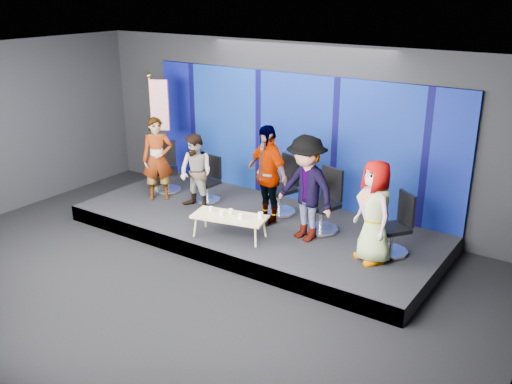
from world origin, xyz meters
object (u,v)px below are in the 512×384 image
coffee_table (230,217)px  flag_stand (157,127)px  chair_b (209,186)px  panelist_c (267,174)px  panelist_e (374,212)px  chair_a (167,175)px  mug_b (222,213)px  mug_c (231,211)px  mug_d (241,216)px  panelist_a (158,159)px  chair_d (324,211)px  mug_e (260,215)px  mug_a (211,209)px  chair_c (282,195)px  chair_e (395,234)px  panelist_b (196,172)px  panelist_d (306,188)px

coffee_table → flag_stand: bearing=154.8°
chair_b → panelist_c: bearing=-3.9°
panelist_c → panelist_e: panelist_c is taller
chair_a → mug_b: bearing=-69.8°
mug_c → mug_d: (0.28, -0.08, 0.00)m
chair_a → coffee_table: bearing=-67.5°
panelist_a → chair_b: (0.94, 0.48, -0.55)m
chair_b → chair_d: bearing=4.0°
mug_c → mug_e: (0.55, 0.13, 0.01)m
chair_b → mug_a: chair_b is taller
chair_d → mug_d: size_ratio=11.32×
chair_c → panelist_a: bearing=-143.6°
chair_c → chair_e: 2.53m
panelist_c → mug_b: panelist_c is taller
panelist_c → mug_d: panelist_c is taller
panelist_a → mug_b: size_ratio=19.66×
panelist_e → flag_stand: (-5.43, 0.85, 0.46)m
chair_c → panelist_c: size_ratio=0.62×
chair_e → coffee_table: bearing=-122.2°
chair_d → coffee_table: size_ratio=0.82×
panelist_a → panelist_b: bearing=-43.2°
coffee_table → chair_a: bearing=155.2°
chair_b → coffee_table: chair_b is taller
panelist_b → mug_b: bearing=-28.1°
panelist_a → panelist_e: (4.83, -0.18, -0.01)m
mug_a → mug_b: bearing=-8.7°
chair_c → panelist_b: bearing=-133.5°
chair_a → panelist_d: bearing=-50.5°
panelist_c → coffee_table: panelist_c is taller
panelist_e → mug_d: bearing=-129.0°
chair_d → mug_e: chair_d is taller
panelist_a → mug_c: (2.34, -0.66, -0.41)m
mug_b → mug_c: bearing=57.2°
chair_a → panelist_c: panelist_c is taller
panelist_c → mug_e: (0.37, -0.77, -0.48)m
panelist_a → panelist_d: (3.51, -0.05, 0.08)m
mug_b → mug_c: mug_c is taller
panelist_b → coffee_table: 1.59m
mug_a → mug_b: size_ratio=1.00×
mug_b → flag_stand: flag_stand is taller
chair_b → chair_c: size_ratio=0.81×
panelist_c → mug_d: 1.10m
panelist_a → panelist_c: size_ratio=0.92×
mug_d → chair_c: bearing=92.9°
panelist_a → panelist_d: size_ratio=0.92×
mug_a → flag_stand: bearing=151.1°
panelist_a → coffee_table: (2.38, -0.74, -0.49)m
chair_a → mug_d: bearing=-65.7°
chair_a → flag_stand: flag_stand is taller
mug_e → panelist_e: bearing=10.0°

